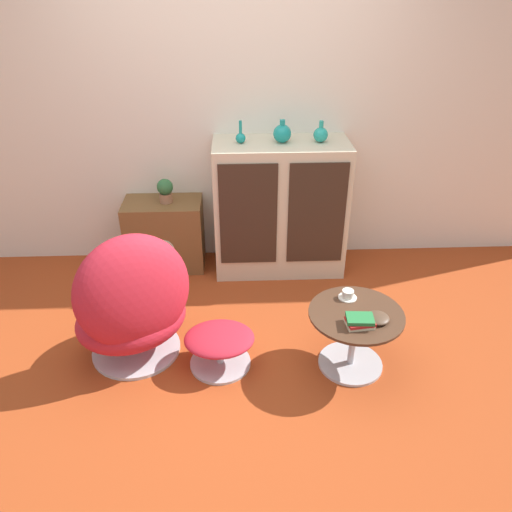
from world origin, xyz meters
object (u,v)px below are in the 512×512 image
book_stack (360,321)px  bowl (377,318)px  egg_chair (133,306)px  sideboard (280,208)px  vase_leftmost (241,137)px  tv_console (165,234)px  vase_inner_right (321,134)px  coffee_table (354,333)px  ottoman (219,343)px  vase_inner_left (282,133)px  potted_plant (165,190)px  teacup (348,295)px

book_stack → bowl: bearing=19.9°
egg_chair → book_stack: 1.39m
sideboard → bowl: bearing=-70.4°
egg_chair → vase_leftmost: size_ratio=5.60×
egg_chair → tv_console: bearing=87.1°
egg_chair → book_stack: bearing=-10.8°
tv_console → vase_inner_right: size_ratio=3.94×
coffee_table → vase_inner_right: size_ratio=3.65×
tv_console → ottoman: (0.48, -1.26, -0.12)m
egg_chair → vase_inner_left: vase_inner_left is taller
bowl → egg_chair: bearing=171.6°
egg_chair → bowl: 1.50m
coffee_table → bowl: 0.22m
ottoman → book_stack: book_stack is taller
egg_chair → potted_plant: egg_chair is taller
tv_console → vase_leftmost: 1.06m
tv_console → book_stack: size_ratio=3.64×
teacup → egg_chair: bearing=-179.3°
teacup → tv_console: bearing=138.5°
vase_leftmost → teacup: 1.45m
teacup → book_stack: book_stack is taller
coffee_table → book_stack: 0.22m
egg_chair → potted_plant: 1.20m
teacup → book_stack: size_ratio=0.68×
sideboard → ottoman: sideboard is taller
sideboard → bowl: (0.47, -1.33, -0.11)m
potted_plant → teacup: potted_plant is taller
book_stack → teacup: bearing=93.1°
tv_console → bowl: size_ratio=4.44×
coffee_table → vase_inner_right: 1.53m
vase_inner_left → book_stack: size_ratio=0.99×
vase_leftmost → ottoman: bearing=-98.0°
sideboard → coffee_table: size_ratio=1.86×
potted_plant → teacup: size_ratio=1.65×
vase_inner_left → potted_plant: 1.03m
sideboard → vase_inner_left: bearing=46.0°
vase_inner_left → sideboard: bearing=-134.0°
tv_console → vase_inner_right: 1.51m
sideboard → potted_plant: bearing=176.4°
ottoman → coffee_table: bearing=-2.9°
tv_console → coffee_table: (1.32, -1.31, -0.03)m
vase_inner_right → coffee_table: bearing=-86.7°
book_stack → bowl: book_stack is taller
sideboard → vase_inner_left: vase_inner_left is taller
potted_plant → book_stack: size_ratio=1.12×
egg_chair → ottoman: egg_chair is taller
egg_chair → bowl: egg_chair is taller
potted_plant → bowl: potted_plant is taller
vase_leftmost → teacup: vase_leftmost is taller
vase_inner_right → book_stack: 1.54m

